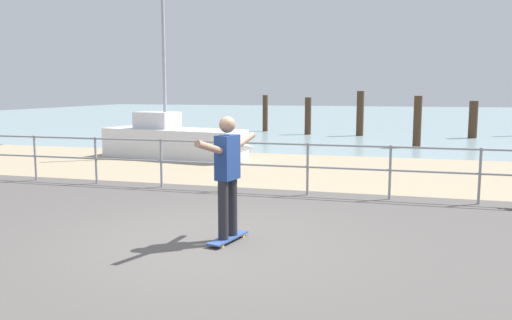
% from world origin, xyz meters
% --- Properties ---
extents(ground_plane, '(24.00, 10.00, 0.04)m').
position_xyz_m(ground_plane, '(0.00, -1.00, 0.00)').
color(ground_plane, '#514C49').
rests_on(ground_plane, ground).
extents(beach_strip, '(24.00, 6.00, 0.04)m').
position_xyz_m(beach_strip, '(0.00, 7.00, 0.00)').
color(beach_strip, tan).
rests_on(beach_strip, ground).
extents(sea_surface, '(72.00, 50.00, 0.04)m').
position_xyz_m(sea_surface, '(0.00, 35.00, 0.00)').
color(sea_surface, '#849EA3').
rests_on(sea_surface, ground).
extents(railing_fence, '(12.63, 0.05, 1.05)m').
position_xyz_m(railing_fence, '(-0.84, 3.60, 0.70)').
color(railing_fence, gray).
rests_on(railing_fence, ground).
extents(sailboat, '(5.06, 2.15, 4.87)m').
position_xyz_m(sailboat, '(-4.05, 8.17, 0.52)').
color(sailboat, silver).
rests_on(sailboat, ground).
extents(skateboard, '(0.36, 0.82, 0.08)m').
position_xyz_m(skateboard, '(0.27, 0.11, 0.07)').
color(skateboard, '#334C8C').
rests_on(skateboard, ground).
extents(skateboarder, '(0.39, 1.43, 1.65)m').
position_xyz_m(skateboarder, '(0.27, 0.11, 1.02)').
color(skateboarder, '#26262B').
rests_on(skateboarder, skateboard).
extents(groyne_post_0, '(0.26, 0.26, 1.81)m').
position_xyz_m(groyne_post_0, '(-4.13, 18.88, 0.90)').
color(groyne_post_0, '#422D1E').
rests_on(groyne_post_0, ground).
extents(groyne_post_1, '(0.30, 0.30, 1.72)m').
position_xyz_m(groyne_post_1, '(-1.76, 17.61, 0.86)').
color(groyne_post_1, '#422D1E').
rests_on(groyne_post_1, ground).
extents(groyne_post_2, '(0.32, 0.32, 2.02)m').
position_xyz_m(groyne_post_2, '(0.61, 17.53, 1.01)').
color(groyne_post_2, '#422D1E').
rests_on(groyne_post_2, ground).
extents(groyne_post_3, '(0.28, 0.28, 1.86)m').
position_xyz_m(groyne_post_3, '(2.98, 13.25, 0.93)').
color(groyne_post_3, '#422D1E').
rests_on(groyne_post_3, ground).
extents(groyne_post_4, '(0.37, 0.37, 1.60)m').
position_xyz_m(groyne_post_4, '(5.35, 17.70, 0.80)').
color(groyne_post_4, '#422D1E').
rests_on(groyne_post_4, ground).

